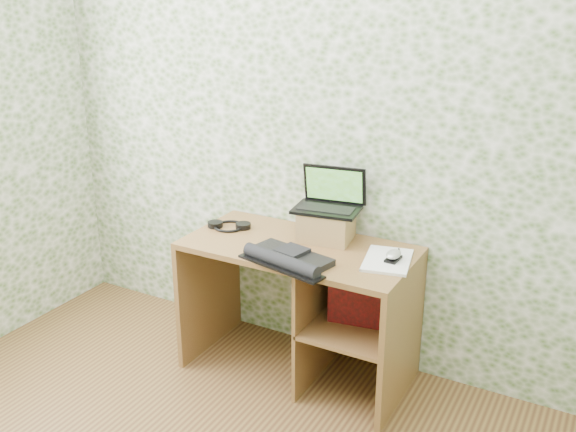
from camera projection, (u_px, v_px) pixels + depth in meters
The scene contains 10 objects.
wall_back at pixel (327, 130), 3.39m from camera, with size 3.50×3.50×0.00m, color silver.
desk at pixel (314, 293), 3.41m from camera, with size 1.20×0.60×0.75m.
riser at pixel (326, 225), 3.38m from camera, with size 0.27×0.22×0.16m, color #977044.
laptop at pixel (330, 199), 3.36m from camera, with size 0.37×0.28×0.23m.
keyboard at pixel (287, 258), 3.11m from camera, with size 0.49×0.34×0.07m.
headphones at pixel (229, 226), 3.57m from camera, with size 0.23×0.22×0.03m.
notepad at pixel (388, 260), 3.13m from camera, with size 0.22×0.31×0.01m, color silver.
mouse at pixel (393, 257), 3.11m from camera, with size 0.07×0.11×0.04m, color silver.
pen at pixel (399, 254), 3.17m from camera, with size 0.01×0.01×0.14m, color black.
red_box at pixel (356, 293), 3.24m from camera, with size 0.27×0.09×0.33m, color maroon.
Camera 1 is at (1.43, -1.28, 2.03)m, focal length 40.00 mm.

